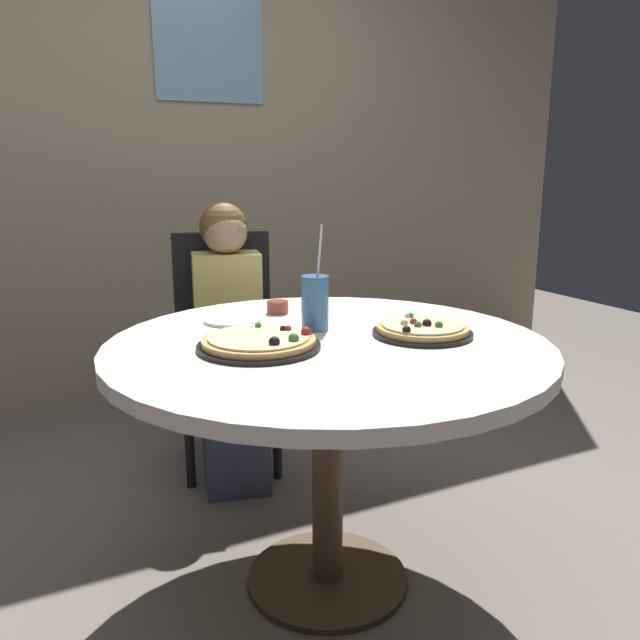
{
  "coord_description": "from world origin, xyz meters",
  "views": [
    {
      "loc": [
        -0.79,
        -1.54,
        1.23
      ],
      "look_at": [
        0.0,
        0.05,
        0.8
      ],
      "focal_mm": 36.61,
      "sensor_mm": 36.0,
      "label": 1
    }
  ],
  "objects_px": {
    "pizza_cheese": "(422,330)",
    "plate_small": "(233,320)",
    "pizza_veggie": "(260,342)",
    "diner_child": "(231,359)",
    "dining_table": "(328,375)",
    "chair_wooden": "(225,336)",
    "soda_cup": "(315,302)",
    "sauce_bowl": "(278,307)"
  },
  "relations": [
    {
      "from": "dining_table",
      "to": "chair_wooden",
      "type": "bearing_deg",
      "value": 88.76
    },
    {
      "from": "pizza_cheese",
      "to": "plate_small",
      "type": "bearing_deg",
      "value": 136.99
    },
    {
      "from": "dining_table",
      "to": "plate_small",
      "type": "distance_m",
      "value": 0.39
    },
    {
      "from": "pizza_cheese",
      "to": "plate_small",
      "type": "xyz_separation_m",
      "value": [
        -0.43,
        0.4,
        -0.01
      ]
    },
    {
      "from": "sauce_bowl",
      "to": "plate_small",
      "type": "xyz_separation_m",
      "value": [
        -0.17,
        -0.05,
        -0.02
      ]
    },
    {
      "from": "chair_wooden",
      "to": "pizza_cheese",
      "type": "xyz_separation_m",
      "value": [
        0.25,
        -1.03,
        0.24
      ]
    },
    {
      "from": "diner_child",
      "to": "pizza_cheese",
      "type": "xyz_separation_m",
      "value": [
        0.29,
        -0.85,
        0.28
      ]
    },
    {
      "from": "sauce_bowl",
      "to": "pizza_cheese",
      "type": "bearing_deg",
      "value": -59.88
    },
    {
      "from": "pizza_veggie",
      "to": "pizza_cheese",
      "type": "relative_size",
      "value": 1.15
    },
    {
      "from": "pizza_veggie",
      "to": "pizza_cheese",
      "type": "distance_m",
      "value": 0.47
    },
    {
      "from": "plate_small",
      "to": "chair_wooden",
      "type": "bearing_deg",
      "value": 74.26
    },
    {
      "from": "dining_table",
      "to": "plate_small",
      "type": "height_order",
      "value": "plate_small"
    },
    {
      "from": "chair_wooden",
      "to": "diner_child",
      "type": "bearing_deg",
      "value": -102.23
    },
    {
      "from": "chair_wooden",
      "to": "diner_child",
      "type": "distance_m",
      "value": 0.19
    },
    {
      "from": "dining_table",
      "to": "pizza_veggie",
      "type": "bearing_deg",
      "value": 174.31
    },
    {
      "from": "sauce_bowl",
      "to": "soda_cup",
      "type": "bearing_deg",
      "value": -86.6
    },
    {
      "from": "pizza_veggie",
      "to": "pizza_cheese",
      "type": "xyz_separation_m",
      "value": [
        0.46,
        -0.08,
        0.0
      ]
    },
    {
      "from": "pizza_cheese",
      "to": "pizza_veggie",
      "type": "bearing_deg",
      "value": 170.24
    },
    {
      "from": "chair_wooden",
      "to": "plate_small",
      "type": "bearing_deg",
      "value": -105.74
    },
    {
      "from": "pizza_cheese",
      "to": "chair_wooden",
      "type": "bearing_deg",
      "value": 103.58
    },
    {
      "from": "dining_table",
      "to": "pizza_cheese",
      "type": "xyz_separation_m",
      "value": [
        0.27,
        -0.06,
        0.11
      ]
    },
    {
      "from": "chair_wooden",
      "to": "sauce_bowl",
      "type": "distance_m",
      "value": 0.63
    },
    {
      "from": "chair_wooden",
      "to": "plate_small",
      "type": "distance_m",
      "value": 0.7
    },
    {
      "from": "diner_child",
      "to": "soda_cup",
      "type": "bearing_deg",
      "value": -86.15
    },
    {
      "from": "chair_wooden",
      "to": "plate_small",
      "type": "height_order",
      "value": "chair_wooden"
    },
    {
      "from": "dining_table",
      "to": "chair_wooden",
      "type": "distance_m",
      "value": 0.98
    },
    {
      "from": "chair_wooden",
      "to": "pizza_veggie",
      "type": "distance_m",
      "value": 1.0
    },
    {
      "from": "dining_table",
      "to": "diner_child",
      "type": "height_order",
      "value": "diner_child"
    },
    {
      "from": "chair_wooden",
      "to": "soda_cup",
      "type": "bearing_deg",
      "value": -89.61
    },
    {
      "from": "diner_child",
      "to": "pizza_veggie",
      "type": "bearing_deg",
      "value": -102.83
    },
    {
      "from": "diner_child",
      "to": "soda_cup",
      "type": "height_order",
      "value": "diner_child"
    },
    {
      "from": "dining_table",
      "to": "pizza_cheese",
      "type": "relative_size",
      "value": 4.3
    },
    {
      "from": "dining_table",
      "to": "pizza_veggie",
      "type": "distance_m",
      "value": 0.23
    },
    {
      "from": "chair_wooden",
      "to": "sauce_bowl",
      "type": "height_order",
      "value": "chair_wooden"
    },
    {
      "from": "dining_table",
      "to": "chair_wooden",
      "type": "xyz_separation_m",
      "value": [
        0.02,
        0.97,
        -0.12
      ]
    },
    {
      "from": "diner_child",
      "to": "soda_cup",
      "type": "distance_m",
      "value": 0.75
    },
    {
      "from": "sauce_bowl",
      "to": "diner_child",
      "type": "bearing_deg",
      "value": 94.12
    },
    {
      "from": "diner_child",
      "to": "dining_table",
      "type": "bearing_deg",
      "value": -88.74
    },
    {
      "from": "soda_cup",
      "to": "plate_small",
      "type": "bearing_deg",
      "value": 132.29
    },
    {
      "from": "sauce_bowl",
      "to": "plate_small",
      "type": "distance_m",
      "value": 0.18
    },
    {
      "from": "pizza_veggie",
      "to": "soda_cup",
      "type": "distance_m",
      "value": 0.26
    },
    {
      "from": "diner_child",
      "to": "pizza_veggie",
      "type": "xyz_separation_m",
      "value": [
        -0.18,
        -0.77,
        0.28
      ]
    }
  ]
}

